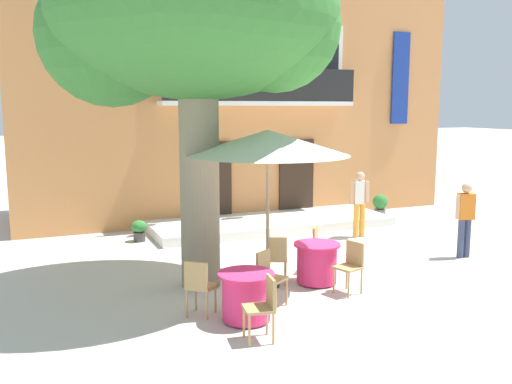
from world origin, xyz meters
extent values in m
plane|color=beige|center=(0.00, 0.00, 0.00)|extent=(120.00, 120.00, 0.00)
cube|color=#CC844C|center=(0.39, 7.00, 3.75)|extent=(13.00, 4.00, 7.50)
cube|color=#332319|center=(-0.91, 4.97, 1.15)|extent=(1.10, 0.08, 2.30)
cube|color=#332319|center=(1.69, 4.97, 1.15)|extent=(1.10, 0.08, 2.30)
cube|color=silver|center=(-1.81, 4.96, 4.65)|extent=(1.10, 0.08, 1.90)
cube|color=black|center=(-1.81, 4.93, 4.65)|extent=(0.84, 0.04, 1.60)
cube|color=silver|center=(0.39, 4.96, 4.65)|extent=(1.10, 0.08, 1.90)
cube|color=black|center=(0.39, 4.93, 4.65)|extent=(0.84, 0.04, 1.60)
cube|color=silver|center=(2.59, 4.96, 4.65)|extent=(1.10, 0.08, 1.90)
cube|color=black|center=(2.59, 4.93, 4.65)|extent=(0.84, 0.04, 1.60)
cube|color=silver|center=(0.39, 4.67, 3.34)|extent=(5.60, 0.65, 0.12)
cube|color=black|center=(0.39, 4.38, 3.85)|extent=(5.60, 0.06, 0.90)
cylinder|color=#B2B2B7|center=(-0.81, 4.50, 4.75)|extent=(0.04, 0.95, 1.33)
cube|color=yellow|center=(-0.81, 4.05, 5.05)|extent=(0.60, 0.29, 0.38)
cylinder|color=#B2B2B7|center=(1.59, 4.50, 4.75)|extent=(0.04, 0.95, 1.33)
cube|color=white|center=(1.59, 4.05, 5.05)|extent=(0.60, 0.29, 0.38)
cylinder|color=slate|center=(-1.91, 4.70, 3.52)|extent=(0.25, 0.25, 0.24)
ellipsoid|color=#4C8E38|center=(-1.91, 4.70, 3.84)|extent=(0.32, 0.32, 0.39)
cylinder|color=#47423D|center=(-0.76, 4.70, 3.55)|extent=(0.30, 0.30, 0.31)
ellipsoid|color=#2D7533|center=(-0.76, 4.70, 3.89)|extent=(0.39, 0.39, 0.36)
cylinder|color=slate|center=(0.39, 4.70, 3.53)|extent=(0.33, 0.33, 0.26)
ellipsoid|color=#4C8E38|center=(0.39, 4.70, 3.87)|extent=(0.42, 0.42, 0.42)
cylinder|color=#995638|center=(1.54, 4.70, 3.56)|extent=(0.28, 0.28, 0.32)
ellipsoid|color=#38843D|center=(1.54, 4.70, 3.93)|extent=(0.36, 0.36, 0.42)
cylinder|color=slate|center=(2.69, 4.70, 3.54)|extent=(0.36, 0.36, 0.28)
ellipsoid|color=#2D7533|center=(2.69, 4.70, 3.84)|extent=(0.46, 0.46, 0.31)
cube|color=navy|center=(5.27, 4.94, 4.12)|extent=(0.60, 0.06, 2.80)
cube|color=silver|center=(0.39, 3.87, 0.12)|extent=(6.49, 2.26, 0.25)
cylinder|color=#7F755B|center=(-2.80, -0.10, 1.74)|extent=(0.70, 0.70, 3.48)
ellipsoid|color=#33702D|center=(-2.80, -0.10, 4.85)|extent=(4.99, 4.49, 2.99)
sphere|color=#33702D|center=(-4.18, 0.52, 4.48)|extent=(2.49, 2.49, 2.49)
sphere|color=#33702D|center=(-1.56, -0.60, 4.61)|extent=(2.25, 2.25, 2.25)
cylinder|color=#E52D66|center=(-2.67, -2.01, 0.37)|extent=(0.74, 0.74, 0.68)
cylinder|color=#E52D66|center=(-2.67, -2.01, 0.74)|extent=(0.86, 0.86, 0.04)
cylinder|color=#2D2823|center=(-2.67, -2.01, 0.01)|extent=(0.44, 0.44, 0.03)
cylinder|color=tan|center=(-3.25, -1.28, 0.23)|extent=(0.04, 0.04, 0.45)
cylinder|color=tan|center=(-2.99, -1.50, 0.23)|extent=(0.04, 0.04, 0.45)
cylinder|color=tan|center=(-3.47, -1.54, 0.23)|extent=(0.04, 0.04, 0.45)
cylinder|color=tan|center=(-3.22, -1.76, 0.23)|extent=(0.04, 0.04, 0.45)
cube|color=tan|center=(-3.23, -1.52, 0.47)|extent=(0.56, 0.56, 0.04)
cube|color=tan|center=(-3.35, -1.66, 0.70)|extent=(0.31, 0.28, 0.42)
cylinder|color=tan|center=(-2.97, -2.89, 0.23)|extent=(0.04, 0.04, 0.45)
cylinder|color=tan|center=(-2.92, -2.56, 0.23)|extent=(0.04, 0.04, 0.45)
cylinder|color=tan|center=(-2.64, -2.95, 0.23)|extent=(0.04, 0.04, 0.45)
cylinder|color=tan|center=(-2.59, -2.61, 0.23)|extent=(0.04, 0.04, 0.45)
cube|color=tan|center=(-2.78, -2.75, 0.47)|extent=(0.46, 0.46, 0.04)
cube|color=tan|center=(-2.60, -2.78, 0.70)|extent=(0.10, 0.38, 0.42)
cylinder|color=tan|center=(-1.81, -1.64, 0.23)|extent=(0.04, 0.04, 0.45)
cylinder|color=tan|center=(-2.09, -1.83, 0.23)|extent=(0.04, 0.04, 0.45)
cylinder|color=tan|center=(-1.99, -1.36, 0.23)|extent=(0.04, 0.04, 0.45)
cylinder|color=tan|center=(-2.28, -1.55, 0.23)|extent=(0.04, 0.04, 0.45)
cube|color=tan|center=(-2.04, -1.59, 0.47)|extent=(0.55, 0.55, 0.04)
cube|color=tan|center=(-2.14, -1.45, 0.70)|extent=(0.34, 0.24, 0.42)
cylinder|color=#E52D66|center=(-0.79, -0.81, 0.37)|extent=(0.74, 0.74, 0.68)
cylinder|color=#E52D66|center=(-0.79, -0.81, 0.74)|extent=(0.86, 0.86, 0.04)
cylinder|color=#2D2823|center=(-0.79, -0.81, 0.01)|extent=(0.44, 0.44, 0.03)
cylinder|color=tan|center=(-0.68, -1.74, 0.23)|extent=(0.04, 0.04, 0.45)
cylinder|color=tan|center=(-0.78, -1.42, 0.23)|extent=(0.04, 0.04, 0.45)
cylinder|color=tan|center=(-0.35, -1.64, 0.23)|extent=(0.04, 0.04, 0.45)
cylinder|color=tan|center=(-0.46, -1.32, 0.23)|extent=(0.04, 0.04, 0.45)
cube|color=tan|center=(-0.57, -1.53, 0.47)|extent=(0.50, 0.50, 0.04)
cube|color=tan|center=(-0.40, -1.48, 0.70)|extent=(0.15, 0.37, 0.42)
cylinder|color=tan|center=(-0.07, -0.22, 0.23)|extent=(0.04, 0.04, 0.45)
cylinder|color=tan|center=(-0.29, -0.48, 0.23)|extent=(0.04, 0.04, 0.45)
cylinder|color=tan|center=(-0.33, 0.00, 0.23)|extent=(0.04, 0.04, 0.45)
cylinder|color=tan|center=(-0.55, -0.26, 0.23)|extent=(0.04, 0.04, 0.45)
cube|color=tan|center=(-0.31, -0.24, 0.47)|extent=(0.56, 0.56, 0.04)
cube|color=tan|center=(-0.44, -0.13, 0.70)|extent=(0.28, 0.32, 0.42)
cylinder|color=tan|center=(-1.56, -0.29, 0.23)|extent=(0.04, 0.04, 0.45)
cylinder|color=tan|center=(-1.25, -0.43, 0.23)|extent=(0.04, 0.04, 0.45)
cylinder|color=tan|center=(-1.70, -0.60, 0.23)|extent=(0.04, 0.04, 0.45)
cylinder|color=tan|center=(-1.39, -0.74, 0.23)|extent=(0.04, 0.04, 0.45)
cube|color=tan|center=(-1.48, -0.51, 0.47)|extent=(0.53, 0.53, 0.04)
cube|color=tan|center=(-1.55, -0.68, 0.70)|extent=(0.36, 0.19, 0.42)
cylinder|color=#997A56|center=(-1.70, -0.62, 1.27)|extent=(0.06, 0.06, 2.55)
cylinder|color=#333333|center=(-1.70, -0.62, 0.04)|extent=(0.44, 0.44, 0.08)
cone|color=silver|center=(-1.70, -0.62, 2.62)|extent=(2.90, 2.90, 0.45)
cylinder|color=#47423D|center=(-3.20, 3.71, 0.11)|extent=(0.29, 0.29, 0.23)
ellipsoid|color=#2D7533|center=(-3.20, 3.71, 0.37)|extent=(0.37, 0.37, 0.29)
cylinder|color=slate|center=(3.99, 3.98, 0.12)|extent=(0.34, 0.34, 0.24)
ellipsoid|color=#2D7533|center=(3.99, 3.98, 0.46)|extent=(0.44, 0.44, 0.44)
cylinder|color=gold|center=(1.91, 2.06, 0.43)|extent=(0.14, 0.14, 0.87)
cylinder|color=gold|center=(2.09, 2.06, 0.43)|extent=(0.14, 0.14, 0.87)
cube|color=white|center=(2.00, 2.06, 1.15)|extent=(0.37, 0.40, 0.56)
sphere|color=tan|center=(2.00, 2.06, 1.55)|extent=(0.22, 0.22, 0.22)
cylinder|color=tan|center=(1.78, 2.06, 1.15)|extent=(0.09, 0.09, 0.52)
cylinder|color=tan|center=(2.22, 2.06, 1.15)|extent=(0.09, 0.09, 0.52)
cylinder|color=#384260|center=(2.94, -0.46, 0.42)|extent=(0.14, 0.14, 0.85)
cylinder|color=#384260|center=(3.12, -0.46, 0.42)|extent=(0.14, 0.14, 0.85)
cube|color=orange|center=(3.03, -0.46, 1.13)|extent=(0.39, 0.32, 0.56)
sphere|color=tan|center=(3.03, -0.46, 1.53)|extent=(0.22, 0.22, 0.22)
cylinder|color=tan|center=(2.81, -0.46, 1.13)|extent=(0.09, 0.09, 0.52)
cylinder|color=tan|center=(3.25, -0.46, 1.13)|extent=(0.09, 0.09, 0.52)
camera|label=1|loc=(-5.64, -9.52, 3.24)|focal=38.81mm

